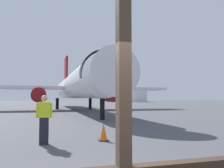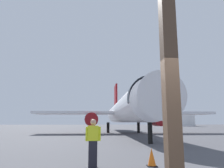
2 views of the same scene
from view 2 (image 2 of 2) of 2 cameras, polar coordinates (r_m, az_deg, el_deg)
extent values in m
plane|color=#4C4C51|center=(42.91, -2.46, -12.35)|extent=(220.00, 220.00, 0.00)
cube|color=#4C3828|center=(3.05, 15.57, -5.23)|extent=(0.20, 0.20, 3.74)
cylinder|color=silver|center=(32.83, 3.29, -7.23)|extent=(3.40, 33.89, 3.40)
cone|color=silver|center=(14.94, 11.86, -3.48)|extent=(3.23, 2.60, 3.23)
cylinder|color=black|center=(16.79, 10.11, -3.74)|extent=(3.47, 0.90, 3.47)
cube|color=silver|center=(33.06, -9.33, -7.65)|extent=(12.65, 4.20, 0.36)
cube|color=silver|center=(34.75, 15.16, -7.55)|extent=(12.65, 4.20, 0.36)
cylinder|color=maroon|center=(31.49, -5.45, -9.44)|extent=(1.90, 3.20, 1.90)
cylinder|color=maroon|center=(32.72, 12.22, -9.28)|extent=(1.90, 3.20, 1.90)
cube|color=maroon|center=(48.50, 1.02, -3.33)|extent=(0.36, 4.40, 5.20)
cylinder|color=black|center=(17.00, 10.15, -12.80)|extent=(0.36, 0.36, 1.61)
cylinder|color=black|center=(33.92, -1.05, -11.57)|extent=(0.44, 0.44, 1.61)
cylinder|color=black|center=(34.49, 7.10, -11.48)|extent=(0.44, 0.44, 1.61)
cube|color=black|center=(8.24, -5.14, -18.17)|extent=(0.32, 0.20, 0.95)
cube|color=yellow|center=(8.17, -5.06, -12.96)|extent=(0.40, 0.22, 0.55)
sphere|color=tan|center=(8.16, -5.01, -10.12)|extent=(0.22, 0.22, 0.22)
cylinder|color=yellow|center=(8.20, -3.35, -13.14)|extent=(0.09, 0.09, 0.52)
cylinder|color=yellow|center=(8.15, -6.78, -13.11)|extent=(0.09, 0.09, 0.52)
cone|color=orange|center=(8.60, 10.56, -18.65)|extent=(0.32, 0.32, 0.67)
cube|color=black|center=(8.65, 10.64, -20.75)|extent=(0.36, 0.36, 0.03)
cylinder|color=white|center=(97.04, 18.50, -9.11)|extent=(9.62, 9.62, 5.18)
camera|label=1|loc=(0.56, -166.08, 12.15)|focal=37.34mm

